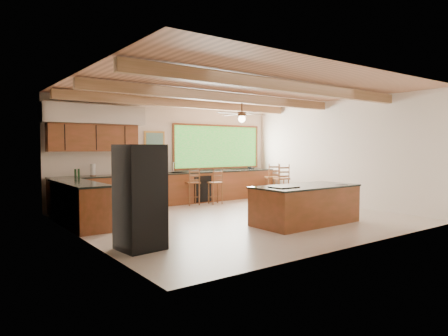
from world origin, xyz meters
TOP-DOWN VIEW (x-y plane):
  - ground at (0.00, 0.00)m, footprint 7.20×7.20m
  - room_shell at (-0.17, 0.65)m, footprint 7.27×6.54m
  - counter_run at (-0.82, 2.52)m, footprint 7.12×3.10m
  - island at (0.75, -1.39)m, footprint 2.39×1.13m
  - refrigerator at (-3.05, -1.30)m, footprint 0.73×0.71m
  - bar_stool_a at (0.25, 2.39)m, footprint 0.45×0.45m
  - bar_stool_b at (0.89, 2.16)m, footprint 0.42×0.42m
  - bar_stool_c at (2.96, 1.54)m, footprint 0.51×0.51m
  - bar_stool_d at (3.08, 2.11)m, footprint 0.54×0.54m

SIDE VIEW (x-z plane):
  - ground at x=0.00m, z-range 0.00..0.00m
  - island at x=0.75m, z-range -0.01..0.84m
  - counter_run at x=-0.82m, z-range -0.15..1.08m
  - bar_stool_b at x=0.89m, z-range 0.10..1.13m
  - bar_stool_a at x=0.25m, z-range 0.10..1.16m
  - bar_stool_d at x=3.08m, z-range 0.11..1.24m
  - bar_stool_c at x=2.96m, z-range 0.11..1.24m
  - refrigerator at x=-3.05m, z-range 0.00..1.70m
  - room_shell at x=-0.17m, z-range 0.70..3.72m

